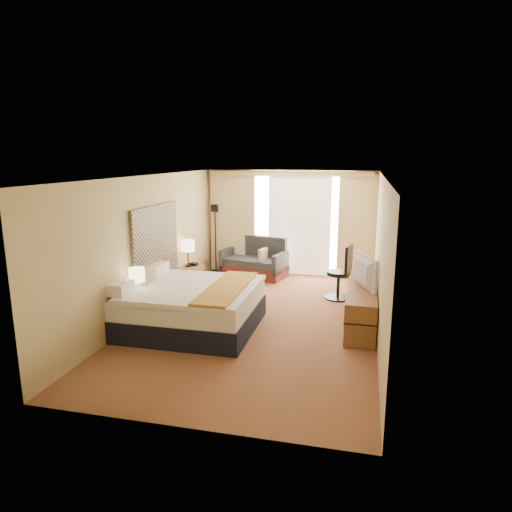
% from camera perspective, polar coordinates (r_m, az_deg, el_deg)
% --- Properties ---
extents(floor, '(4.20, 7.00, 0.02)m').
position_cam_1_polar(floor, '(8.45, 0.24, -7.96)').
color(floor, '#592519').
rests_on(floor, ground).
extents(ceiling, '(4.20, 7.00, 0.02)m').
position_cam_1_polar(ceiling, '(7.93, 0.26, 9.93)').
color(ceiling, white).
rests_on(ceiling, wall_back).
extents(wall_back, '(4.20, 0.02, 2.60)m').
position_cam_1_polar(wall_back, '(11.48, 4.24, 4.16)').
color(wall_back, '#D2BC80').
rests_on(wall_back, ground).
extents(wall_front, '(4.20, 0.02, 2.60)m').
position_cam_1_polar(wall_front, '(4.87, -9.24, -7.51)').
color(wall_front, '#D2BC80').
rests_on(wall_front, ground).
extents(wall_left, '(0.02, 7.00, 2.60)m').
position_cam_1_polar(wall_left, '(8.80, -13.19, 1.32)').
color(wall_left, '#D2BC80').
rests_on(wall_left, ground).
extents(wall_right, '(0.02, 7.00, 2.60)m').
position_cam_1_polar(wall_right, '(7.89, 15.26, -0.05)').
color(wall_right, '#D2BC80').
rests_on(wall_right, ground).
extents(headboard, '(0.06, 1.85, 1.50)m').
position_cam_1_polar(headboard, '(8.96, -12.39, 1.43)').
color(headboard, black).
rests_on(headboard, wall_left).
extents(nightstand_left, '(0.45, 0.52, 0.55)m').
position_cam_1_polar(nightstand_left, '(8.07, -14.68, -7.33)').
color(nightstand_left, brown).
rests_on(nightstand_left, floor).
extents(nightstand_right, '(0.45, 0.52, 0.55)m').
position_cam_1_polar(nightstand_right, '(10.23, -8.15, -2.83)').
color(nightstand_right, brown).
rests_on(nightstand_right, floor).
extents(media_dresser, '(0.50, 1.80, 0.70)m').
position_cam_1_polar(media_dresser, '(8.14, 12.97, -6.50)').
color(media_dresser, brown).
rests_on(media_dresser, floor).
extents(window, '(2.30, 0.02, 2.30)m').
position_cam_1_polar(window, '(11.41, 5.46, 4.19)').
color(window, white).
rests_on(window, wall_back).
extents(curtains, '(4.12, 0.19, 2.56)m').
position_cam_1_polar(curtains, '(11.35, 4.14, 4.62)').
color(curtains, beige).
rests_on(curtains, floor).
extents(bed, '(2.24, 2.05, 1.09)m').
position_cam_1_polar(bed, '(8.04, -8.26, -6.18)').
color(bed, black).
rests_on(bed, floor).
extents(loveseat, '(1.70, 1.16, 0.97)m').
position_cam_1_polar(loveseat, '(11.37, -0.13, -0.91)').
color(loveseat, '#551E18').
rests_on(loveseat, floor).
extents(floor_lamp, '(0.22, 0.22, 1.73)m').
position_cam_1_polar(floor_lamp, '(11.75, -5.13, 3.97)').
color(floor_lamp, black).
rests_on(floor_lamp, floor).
extents(desk_chair, '(0.56, 0.56, 1.15)m').
position_cam_1_polar(desk_chair, '(9.66, 10.64, -2.37)').
color(desk_chair, black).
rests_on(desk_chair, floor).
extents(lamp_left, '(0.27, 0.27, 0.56)m').
position_cam_1_polar(lamp_left, '(7.91, -14.67, -2.35)').
color(lamp_left, black).
rests_on(lamp_left, nightstand_left).
extents(lamp_right, '(0.28, 0.28, 0.60)m').
position_cam_1_polar(lamp_right, '(10.06, -8.54, 1.23)').
color(lamp_right, black).
rests_on(lamp_right, nightstand_right).
extents(tissue_box, '(0.17, 0.17, 0.12)m').
position_cam_1_polar(tissue_box, '(8.01, -13.93, -4.93)').
color(tissue_box, '#88B0D2').
rests_on(tissue_box, nightstand_left).
extents(telephone, '(0.19, 0.16, 0.06)m').
position_cam_1_polar(telephone, '(10.25, -7.80, -1.01)').
color(telephone, black).
rests_on(telephone, nightstand_right).
extents(television, '(0.48, 0.96, 0.57)m').
position_cam_1_polar(television, '(8.11, 12.85, -1.88)').
color(television, black).
rests_on(television, media_dresser).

